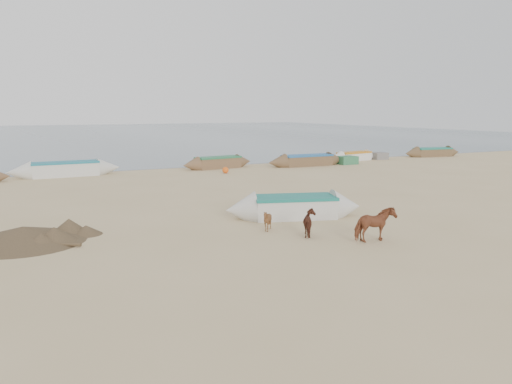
# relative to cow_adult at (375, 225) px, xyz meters

# --- Properties ---
(ground) EXTENTS (140.00, 140.00, 0.00)m
(ground) POSITION_rel_cow_adult_xyz_m (-1.74, 1.41, -0.58)
(ground) COLOR tan
(ground) RESTS_ON ground
(sea) EXTENTS (160.00, 160.00, 0.00)m
(sea) POSITION_rel_cow_adult_xyz_m (-1.74, 83.41, -0.57)
(sea) COLOR slate
(sea) RESTS_ON ground
(cow_adult) EXTENTS (1.41, 0.70, 1.16)m
(cow_adult) POSITION_rel_cow_adult_xyz_m (0.00, 0.00, 0.00)
(cow_adult) COLOR brown
(cow_adult) RESTS_ON ground
(calf_front) EXTENTS (0.80, 0.74, 0.79)m
(calf_front) POSITION_rel_cow_adult_xyz_m (-2.52, 2.88, -0.19)
(calf_front) COLOR brown
(calf_front) RESTS_ON ground
(calf_right) EXTENTS (0.82, 0.94, 0.91)m
(calf_right) POSITION_rel_cow_adult_xyz_m (-1.47, 1.58, -0.13)
(calf_right) COLOR #4E2619
(calf_right) RESTS_ON ground
(near_canoe) EXTENTS (5.77, 3.02, 0.89)m
(near_canoe) POSITION_rel_cow_adult_xyz_m (-0.49, 4.43, -0.14)
(near_canoe) COLOR silver
(near_canoe) RESTS_ON ground
(debris_pile) EXTENTS (4.76, 4.76, 0.53)m
(debris_pile) POSITION_rel_cow_adult_xyz_m (-10.48, 5.08, -0.32)
(debris_pile) COLOR brown
(debris_pile) RESTS_ON ground
(waterline_canoes) EXTENTS (58.95, 3.46, 0.98)m
(waterline_canoes) POSITION_rel_cow_adult_xyz_m (-2.79, 21.61, -0.15)
(waterline_canoes) COLOR brown
(waterline_canoes) RESTS_ON ground
(beach_clutter) EXTENTS (44.22, 4.10, 0.64)m
(beach_clutter) POSITION_rel_cow_adult_xyz_m (1.88, 21.08, -0.28)
(beach_clutter) COLOR #2F6A41
(beach_clutter) RESTS_ON ground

